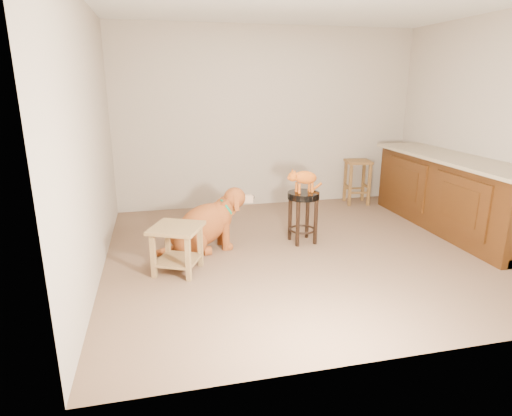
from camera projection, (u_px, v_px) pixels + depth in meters
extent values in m
cube|color=brown|center=(313.00, 250.00, 4.82)|extent=(4.50, 4.00, 0.01)
cube|color=#A49684|center=(268.00, 119.00, 6.32)|extent=(4.50, 0.04, 2.60)
cube|color=#A49684|center=(436.00, 171.00, 2.59)|extent=(4.50, 0.04, 2.60)
cube|color=#A49684|center=(89.00, 140.00, 3.97)|extent=(0.04, 4.00, 2.60)
cube|color=#A49684|center=(500.00, 129.00, 4.95)|extent=(0.04, 4.00, 2.60)
cube|color=#43240C|center=(451.00, 195.00, 5.40)|extent=(0.60, 2.50, 0.90)
cube|color=gray|center=(454.00, 158.00, 5.26)|extent=(0.70, 2.56, 0.04)
cube|color=black|center=(450.00, 225.00, 5.52)|extent=(0.52, 2.50, 0.10)
cube|color=#43240C|center=(459.00, 204.00, 4.80)|extent=(0.02, 0.90, 0.62)
cube|color=#43240C|center=(405.00, 183.00, 5.83)|extent=(0.02, 0.90, 0.62)
cube|color=#371C09|center=(459.00, 204.00, 4.80)|extent=(0.02, 0.60, 0.40)
cube|color=#371C09|center=(405.00, 183.00, 5.83)|extent=(0.02, 0.60, 0.40)
cylinder|color=black|center=(307.00, 217.00, 5.13)|extent=(0.05, 0.05, 0.53)
cylinder|color=black|center=(290.00, 218.00, 5.06)|extent=(0.05, 0.05, 0.53)
cylinder|color=black|center=(316.00, 222.00, 4.93)|extent=(0.05, 0.05, 0.53)
cylinder|color=black|center=(298.00, 224.00, 4.86)|extent=(0.05, 0.05, 0.53)
torus|color=black|center=(302.00, 229.00, 5.03)|extent=(0.34, 0.34, 0.02)
cylinder|color=black|center=(303.00, 195.00, 4.91)|extent=(0.37, 0.37, 0.07)
cube|color=brown|center=(363.00, 181.00, 6.76)|extent=(0.05, 0.05, 0.64)
cube|color=brown|center=(345.00, 181.00, 6.74)|extent=(0.05, 0.05, 0.64)
cube|color=brown|center=(369.00, 185.00, 6.48)|extent=(0.05, 0.05, 0.64)
cube|color=brown|center=(350.00, 185.00, 6.46)|extent=(0.05, 0.05, 0.64)
cube|color=brown|center=(358.00, 162.00, 6.52)|extent=(0.42, 0.42, 0.04)
cube|color=olive|center=(200.00, 246.00, 4.34)|extent=(0.06, 0.06, 0.44)
cube|color=olive|center=(168.00, 243.00, 4.41)|extent=(0.06, 0.06, 0.44)
cube|color=olive|center=(188.00, 259.00, 4.01)|extent=(0.06, 0.06, 0.44)
cube|color=olive|center=(153.00, 256.00, 4.08)|extent=(0.06, 0.06, 0.44)
cube|color=olive|center=(176.00, 228.00, 4.14)|extent=(0.61, 0.61, 0.04)
cube|color=olive|center=(178.00, 260.00, 4.24)|extent=(0.51, 0.51, 0.03)
ellipsoid|color=brown|center=(185.00, 235.00, 4.84)|extent=(0.41, 0.35, 0.33)
ellipsoid|color=brown|center=(191.00, 243.00, 4.60)|extent=(0.41, 0.35, 0.33)
cylinder|color=brown|center=(200.00, 242.00, 4.96)|extent=(0.10, 0.12, 0.10)
cylinder|color=brown|center=(207.00, 251.00, 4.68)|extent=(0.10, 0.12, 0.10)
ellipsoid|color=brown|center=(203.00, 225.00, 4.75)|extent=(0.80, 0.51, 0.67)
ellipsoid|color=brown|center=(219.00, 216.00, 4.80)|extent=(0.32, 0.35, 0.34)
cylinder|color=brown|center=(221.00, 228.00, 4.94)|extent=(0.10, 0.10, 0.39)
cylinder|color=brown|center=(226.00, 233.00, 4.78)|extent=(0.10, 0.10, 0.39)
sphere|color=brown|center=(224.00, 241.00, 5.00)|extent=(0.10, 0.10, 0.10)
sphere|color=brown|center=(229.00, 247.00, 4.84)|extent=(0.10, 0.10, 0.10)
cylinder|color=brown|center=(226.00, 207.00, 4.80)|extent=(0.27, 0.21, 0.25)
ellipsoid|color=brown|center=(235.00, 198.00, 4.81)|extent=(0.28, 0.26, 0.24)
cube|color=#A38166|center=(246.00, 198.00, 4.86)|extent=(0.18, 0.11, 0.11)
sphere|color=black|center=(252.00, 197.00, 4.89)|extent=(0.06, 0.06, 0.06)
cube|color=brown|center=(230.00, 198.00, 4.91)|extent=(0.06, 0.07, 0.18)
cube|color=brown|center=(236.00, 203.00, 4.71)|extent=(0.06, 0.07, 0.18)
torus|color=#0E7047|center=(226.00, 208.00, 4.80)|extent=(0.17, 0.24, 0.21)
cylinder|color=#D8BF4C|center=(231.00, 213.00, 4.84)|extent=(0.01, 0.05, 0.05)
cylinder|color=brown|center=(169.00, 250.00, 4.73)|extent=(0.31, 0.21, 0.07)
ellipsoid|color=#A84A10|center=(305.00, 177.00, 4.86)|extent=(0.31, 0.17, 0.19)
cylinder|color=#A84A10|center=(296.00, 187.00, 4.90)|extent=(0.03, 0.03, 0.11)
sphere|color=#A84A10|center=(296.00, 191.00, 4.91)|extent=(0.04, 0.04, 0.04)
cylinder|color=#A84A10|center=(299.00, 189.00, 4.83)|extent=(0.03, 0.03, 0.11)
sphere|color=#A84A10|center=(299.00, 193.00, 4.84)|extent=(0.04, 0.04, 0.04)
cylinder|color=#A84A10|center=(309.00, 186.00, 4.95)|extent=(0.03, 0.03, 0.11)
sphere|color=#A84A10|center=(309.00, 190.00, 4.96)|extent=(0.04, 0.04, 0.04)
cylinder|color=#A84A10|center=(312.00, 188.00, 4.88)|extent=(0.03, 0.03, 0.11)
sphere|color=#A84A10|center=(312.00, 191.00, 4.89)|extent=(0.04, 0.04, 0.04)
sphere|color=#A84A10|center=(293.00, 177.00, 4.80)|extent=(0.11, 0.11, 0.11)
sphere|color=#A84A10|center=(289.00, 178.00, 4.79)|extent=(0.04, 0.04, 0.04)
sphere|color=brown|center=(288.00, 178.00, 4.79)|extent=(0.02, 0.02, 0.02)
cone|color=#A84A10|center=(292.00, 171.00, 4.82)|extent=(0.05, 0.05, 0.05)
cone|color=#C66B60|center=(292.00, 171.00, 4.82)|extent=(0.03, 0.03, 0.03)
cone|color=#A84A10|center=(295.00, 172.00, 4.76)|extent=(0.05, 0.05, 0.05)
cone|color=#C66B60|center=(295.00, 172.00, 4.76)|extent=(0.03, 0.03, 0.03)
cylinder|color=#A84A10|center=(315.00, 188.00, 4.98)|extent=(0.21, 0.14, 0.11)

